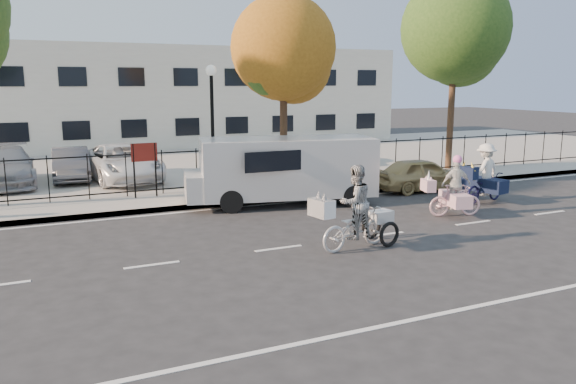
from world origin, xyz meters
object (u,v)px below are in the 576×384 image
bull_bike (484,179)px  lot_car_a (6,166)px  lot_car_d (335,150)px  white_van (284,168)px  lot_car_b (122,162)px  zebra_trike (355,217)px  gold_sedan (422,174)px  unicorn_bike (454,194)px  lot_car_c (71,164)px  lamppost (212,106)px

bull_bike → lot_car_a: (-14.38, 9.20, 0.07)m
lot_car_d → lot_car_a: bearing=-172.7°
bull_bike → white_van: 6.59m
bull_bike → white_van: white_van is taller
bull_bike → lot_car_b: bearing=37.0°
zebra_trike → lot_car_a: bearing=22.9°
lot_car_a → lot_car_d: 13.97m
bull_bike → gold_sedan: bearing=-0.6°
unicorn_bike → lot_car_c: (-9.92, 10.52, 0.10)m
unicorn_bike → white_van: (-3.89, 3.61, 0.51)m
bull_bike → lot_car_b: bull_bike is taller
white_van → lot_car_d: bearing=62.2°
bull_bike → lamppost: bearing=44.7°
unicorn_bike → bull_bike: bearing=-46.7°
lamppost → lot_car_d: bearing=31.5°
lamppost → unicorn_bike: (5.55, -5.91, -2.44)m
lot_car_a → zebra_trike: bearing=-58.7°
zebra_trike → lot_car_d: zebra_trike is taller
gold_sedan → lot_car_b: lot_car_b is taller
lamppost → lot_car_c: (-4.37, 4.61, -2.34)m
lamppost → zebra_trike: size_ratio=1.84×
gold_sedan → bull_bike: bearing=-161.6°
gold_sedan → unicorn_bike: bearing=161.2°
lot_car_c → white_van: bearing=-46.3°
lot_car_a → lot_car_c: lot_car_a is taller
lamppost → unicorn_bike: size_ratio=2.33×
bull_bike → lot_car_d: 9.29m
white_van → unicorn_bike: bearing=-30.8°
lot_car_a → lot_car_d: size_ratio=1.38×
lamppost → bull_bike: 9.40m
gold_sedan → lot_car_d: (0.16, 6.80, 0.13)m
unicorn_bike → lot_car_d: (1.79, 10.41, 0.07)m
lamppost → zebra_trike: bearing=-81.2°
lot_car_c → bull_bike: bearing=-35.2°
zebra_trike → lot_car_a: size_ratio=0.49×
bull_bike → lot_car_b: 13.35m
lamppost → gold_sedan: lamppost is taller
lot_car_d → lot_car_b: bearing=-168.3°
bull_bike → zebra_trike: bearing=99.0°
gold_sedan → lot_car_a: lot_car_a is taller
lot_car_a → lot_car_d: (13.97, 0.09, -0.11)m
gold_sedan → lot_car_b: 11.44m
lamppost → unicorn_bike: lamppost is taller
zebra_trike → lot_car_b: 11.82m
lamppost → lot_car_b: size_ratio=0.86×
unicorn_bike → lot_car_b: 12.57m
lot_car_c → lamppost: bearing=-43.9°
white_van → gold_sedan: 5.54m
zebra_trike → lot_car_c: (-5.53, 12.14, -0.00)m
lamppost → unicorn_bike: 8.47m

